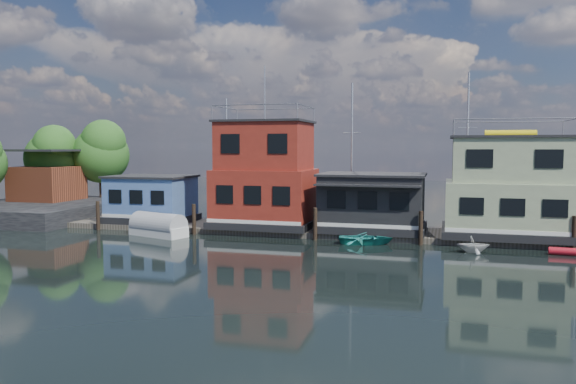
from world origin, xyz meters
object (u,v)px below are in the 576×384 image
(houseboat_green, at_px, (509,189))
(dinghy_teal, at_px, (366,239))
(houseboat_blue, at_px, (151,199))
(houseboat_red, at_px, (265,177))
(dinghy_white, at_px, (473,244))
(houseboat_dark, at_px, (372,202))
(tarp_runabout, at_px, (158,227))

(houseboat_green, relative_size, dinghy_teal, 2.39)
(houseboat_blue, bearing_deg, dinghy_teal, -11.22)
(houseboat_red, distance_m, dinghy_white, 15.79)
(houseboat_red, bearing_deg, houseboat_dark, -0.14)
(tarp_runabout, bearing_deg, houseboat_dark, 34.67)
(houseboat_red, xyz_separation_m, houseboat_dark, (8.00, -0.02, -1.69))
(houseboat_green, xyz_separation_m, tarp_runabout, (-23.61, -4.20, -2.89))
(houseboat_dark, distance_m, dinghy_white, 8.32)
(houseboat_blue, height_order, dinghy_teal, houseboat_blue)
(houseboat_blue, height_order, tarp_runabout, houseboat_blue)
(houseboat_green, xyz_separation_m, dinghy_white, (-2.35, -4.64, -3.05))
(houseboat_red, height_order, dinghy_white, houseboat_red)
(houseboat_blue, xyz_separation_m, dinghy_white, (24.15, -4.64, -1.70))
(houseboat_blue, distance_m, dinghy_white, 24.65)
(houseboat_red, bearing_deg, dinghy_white, -17.59)
(houseboat_red, relative_size, tarp_runabout, 2.53)
(dinghy_white, bearing_deg, houseboat_blue, 67.92)
(houseboat_red, distance_m, houseboat_dark, 8.18)
(houseboat_blue, height_order, houseboat_red, houseboat_red)
(houseboat_dark, relative_size, houseboat_green, 0.88)
(houseboat_dark, distance_m, houseboat_green, 9.07)
(houseboat_red, bearing_deg, dinghy_teal, -23.41)
(dinghy_teal, relative_size, tarp_runabout, 0.75)
(houseboat_green, bearing_deg, dinghy_white, -116.82)
(houseboat_blue, distance_m, houseboat_green, 26.53)
(tarp_runabout, bearing_deg, houseboat_red, 51.16)
(houseboat_red, height_order, dinghy_teal, houseboat_red)
(dinghy_white, relative_size, tarp_runabout, 0.41)
(houseboat_red, relative_size, houseboat_dark, 1.60)
(houseboat_red, distance_m, dinghy_teal, 9.53)
(houseboat_blue, distance_m, tarp_runabout, 5.33)
(houseboat_green, bearing_deg, houseboat_blue, -180.00)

